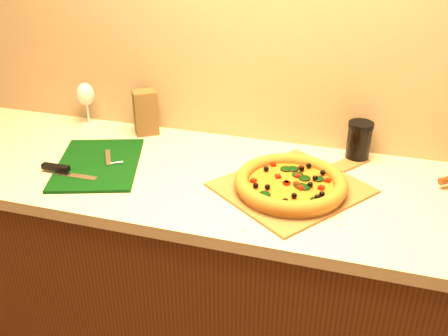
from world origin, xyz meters
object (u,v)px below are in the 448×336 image
cutting_board (97,164)px  dark_jar (359,141)px  wine_glass (85,95)px  pizza_peel (295,186)px  pizza (291,183)px

cutting_board → dark_jar: bearing=1.3°
cutting_board → wine_glass: 0.41m
pizza_peel → dark_jar: dark_jar is taller
pizza_peel → cutting_board: bearing=-139.9°
cutting_board → wine_glass: wine_glass is taller
pizza → wine_glass: size_ratio=2.00×
pizza_peel → pizza: bearing=-70.3°
pizza → wine_glass: 0.95m
pizza_peel → cutting_board: 0.69m
pizza → dark_jar: (0.19, 0.30, 0.04)m
wine_glass → dark_jar: bearing=-0.5°
pizza_peel → pizza: size_ratio=1.66×
pizza_peel → wine_glass: 0.95m
wine_glass → dark_jar: 1.08m
pizza_peel → dark_jar: bearing=92.3°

